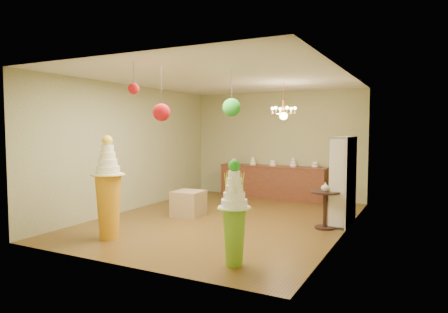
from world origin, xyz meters
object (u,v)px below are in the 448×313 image
at_px(pedestal_orange, 108,198).
at_px(round_table, 325,204).
at_px(pedestal_green, 234,222).
at_px(sideboard, 273,182).

xyz_separation_m(pedestal_orange, round_table, (3.26, 2.49, -0.26)).
height_order(pedestal_green, pedestal_orange, pedestal_orange).
bearing_deg(pedestal_green, pedestal_orange, 174.90).
bearing_deg(pedestal_orange, pedestal_green, -5.10).
height_order(pedestal_orange, sideboard, pedestal_orange).
relative_size(pedestal_green, pedestal_orange, 0.83).
bearing_deg(round_table, pedestal_green, -103.93).
bearing_deg(sideboard, pedestal_orange, -102.47).
bearing_deg(pedestal_green, sideboard, 104.61).
bearing_deg(round_table, pedestal_orange, -142.66).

